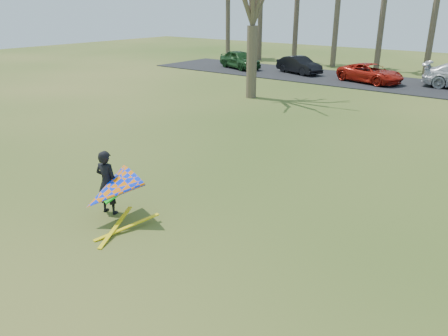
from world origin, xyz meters
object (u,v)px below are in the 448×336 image
Objects in this scene: car_1 at (299,65)px; kite_flyer at (110,190)px; car_2 at (370,73)px; car_0 at (240,59)px.

kite_flyer is (8.48, -25.65, 0.11)m from car_1.
car_2 is (6.13, -0.69, -0.02)m from car_1.
kite_flyer is (2.35, -24.97, 0.13)m from car_2.
kite_flyer reaches higher than car_1.
car_2 is 25.08m from kite_flyer.
kite_flyer is at bearing -129.52° from car_0.
car_2 is 2.00× the size of kite_flyer.
car_1 is 27.02m from kite_flyer.
car_0 is at bearing 106.23° from car_2.
car_0 is 0.94× the size of car_2.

